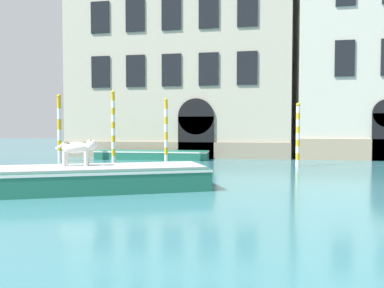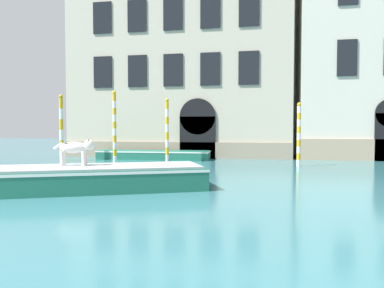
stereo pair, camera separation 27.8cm
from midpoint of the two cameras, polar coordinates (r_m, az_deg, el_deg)
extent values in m
cube|color=#BCB29E|center=(27.89, -2.03, 15.60)|extent=(15.02, 6.00, 16.57)
cube|color=gray|center=(24.22, -3.46, -0.92)|extent=(15.02, 0.16, 1.04)
cube|color=black|center=(23.86, 0.26, 1.00)|extent=(2.31, 0.14, 2.68)
cylinder|color=black|center=(23.87, 0.26, 4.21)|extent=(2.31, 0.14, 2.31)
cube|color=black|center=(25.97, -14.05, 10.61)|extent=(1.26, 0.10, 2.07)
cube|color=black|center=(25.12, -8.93, 10.93)|extent=(1.26, 0.10, 2.07)
cube|color=black|center=(24.47, -3.49, 11.18)|extent=(1.26, 0.10, 2.07)
cube|color=black|center=(24.05, 2.21, 11.34)|extent=(1.26, 0.10, 2.07)
cube|color=black|center=(23.86, 8.06, 11.39)|extent=(1.26, 0.10, 2.07)
cube|color=black|center=(26.72, -14.14, 18.20)|extent=(1.26, 0.10, 2.07)
cube|color=black|center=(25.89, -8.99, 18.77)|extent=(1.26, 0.10, 2.07)
cube|color=black|center=(25.26, -3.51, 19.21)|extent=(1.26, 0.10, 2.07)
cube|color=black|center=(24.85, 2.22, 19.50)|extent=(1.26, 0.10, 2.07)
cube|color=black|center=(24.67, 8.11, 19.61)|extent=(1.26, 0.10, 2.07)
cube|color=black|center=(24.45, 21.94, 12.02)|extent=(1.13, 0.10, 2.14)
cube|color=#1E6651|center=(12.25, -19.16, -5.19)|extent=(8.87, 5.52, 0.69)
cube|color=white|center=(12.21, -19.18, -3.86)|extent=(8.91, 5.55, 0.08)
cube|color=#9EA3A8|center=(12.20, -19.18, -3.44)|extent=(8.56, 5.25, 0.06)
cylinder|color=silver|center=(12.49, -16.25, -2.05)|extent=(0.12, 0.12, 0.47)
cylinder|color=silver|center=(12.24, -16.49, -2.15)|extent=(0.12, 0.12, 0.47)
cylinder|color=silver|center=(12.64, -19.21, -2.04)|extent=(0.12, 0.12, 0.47)
cylinder|color=silver|center=(12.39, -19.50, -2.13)|extent=(0.12, 0.12, 0.47)
ellipsoid|color=silver|center=(12.41, -17.89, -0.54)|extent=(0.94, 0.58, 0.37)
ellipsoid|color=#382D23|center=(12.44, -18.48, -0.07)|extent=(0.44, 0.35, 0.13)
sphere|color=silver|center=(12.31, -15.72, -0.15)|extent=(0.35, 0.35, 0.35)
cone|color=#382D23|center=(12.40, -15.64, 0.48)|extent=(0.10, 0.10, 0.14)
cone|color=#382D23|center=(12.22, -15.80, 0.45)|extent=(0.10, 0.10, 0.14)
cylinder|color=silver|center=(12.52, -20.03, -0.29)|extent=(0.32, 0.16, 0.25)
cube|color=#1E6651|center=(23.43, -6.49, -1.66)|extent=(6.99, 1.60, 0.54)
cube|color=white|center=(23.41, -6.49, -1.14)|extent=(7.02, 1.63, 0.08)
cube|color=#9EA3A8|center=(23.43, -6.49, -1.72)|extent=(3.85, 1.19, 0.49)
cylinder|color=white|center=(19.68, 15.38, -2.81)|extent=(0.19, 0.19, 0.34)
cylinder|color=gold|center=(19.65, 15.40, -1.83)|extent=(0.19, 0.19, 0.34)
cylinder|color=white|center=(19.63, 15.41, -0.85)|extent=(0.19, 0.19, 0.34)
cylinder|color=gold|center=(19.62, 15.42, 0.14)|extent=(0.19, 0.19, 0.34)
cylinder|color=white|center=(19.61, 15.43, 1.12)|extent=(0.19, 0.19, 0.34)
cylinder|color=gold|center=(19.60, 15.44, 2.11)|extent=(0.19, 0.19, 0.34)
cylinder|color=white|center=(19.60, 15.45, 3.10)|extent=(0.19, 0.19, 0.34)
cylinder|color=gold|center=(19.61, 15.46, 4.08)|extent=(0.19, 0.19, 0.34)
cylinder|color=white|center=(19.62, 15.47, 5.07)|extent=(0.19, 0.19, 0.34)
sphere|color=gold|center=(19.64, 15.48, 5.81)|extent=(0.20, 0.20, 0.20)
cylinder|color=white|center=(21.46, -12.23, -2.29)|extent=(0.20, 0.20, 0.38)
cylinder|color=gold|center=(21.43, -12.24, -1.27)|extent=(0.20, 0.20, 0.38)
cylinder|color=white|center=(21.41, -12.25, -0.24)|extent=(0.20, 0.20, 0.38)
cylinder|color=gold|center=(21.40, -12.26, 0.78)|extent=(0.20, 0.20, 0.38)
cylinder|color=white|center=(21.39, -12.27, 1.81)|extent=(0.20, 0.20, 0.38)
cylinder|color=gold|center=(21.39, -12.28, 2.83)|extent=(0.20, 0.20, 0.38)
cylinder|color=white|center=(21.40, -12.29, 3.86)|extent=(0.20, 0.20, 0.38)
cylinder|color=gold|center=(21.41, -12.30, 4.89)|extent=(0.20, 0.20, 0.38)
cylinder|color=white|center=(21.43, -12.31, 5.91)|extent=(0.20, 0.20, 0.38)
cylinder|color=gold|center=(21.46, -12.32, 6.93)|extent=(0.20, 0.20, 0.38)
sphere|color=gold|center=(21.48, -12.33, 7.68)|extent=(0.21, 0.21, 0.21)
cylinder|color=white|center=(23.23, -19.82, -1.73)|extent=(0.22, 0.22, 0.61)
cylinder|color=gold|center=(23.20, -19.84, -0.22)|extent=(0.22, 0.22, 0.61)
cylinder|color=white|center=(23.18, -19.86, 1.30)|extent=(0.22, 0.22, 0.61)
cylinder|color=gold|center=(23.17, -19.89, 2.82)|extent=(0.22, 0.22, 0.61)
cylinder|color=white|center=(23.19, -19.91, 4.34)|extent=(0.22, 0.22, 0.61)
cylinder|color=gold|center=(23.22, -19.93, 5.86)|extent=(0.22, 0.22, 0.61)
sphere|color=gold|center=(23.25, -19.95, 6.86)|extent=(0.23, 0.23, 0.23)
cylinder|color=white|center=(21.11, -4.34, -2.25)|extent=(0.18, 0.18, 0.43)
cylinder|color=gold|center=(21.08, -4.34, -1.09)|extent=(0.18, 0.18, 0.43)
cylinder|color=white|center=(21.06, -4.35, 0.07)|extent=(0.18, 0.18, 0.43)
cylinder|color=gold|center=(21.04, -4.35, 1.24)|extent=(0.18, 0.18, 0.43)
cylinder|color=white|center=(21.04, -4.35, 2.41)|extent=(0.18, 0.18, 0.43)
cylinder|color=gold|center=(21.04, -4.36, 3.57)|extent=(0.18, 0.18, 0.43)
cylinder|color=white|center=(21.06, -4.36, 4.74)|extent=(0.18, 0.18, 0.43)
cylinder|color=gold|center=(21.08, -4.37, 5.90)|extent=(0.18, 0.18, 0.43)
sphere|color=gold|center=(21.10, -4.37, 6.71)|extent=(0.19, 0.19, 0.19)
camera|label=1|loc=(0.14, -90.46, -0.02)|focal=35.00mm
camera|label=2|loc=(0.14, 89.54, 0.02)|focal=35.00mm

